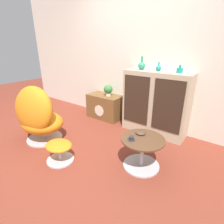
{
  "coord_description": "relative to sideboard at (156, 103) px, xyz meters",
  "views": [
    {
      "loc": [
        1.67,
        -1.49,
        1.52
      ],
      "look_at": [
        0.19,
        0.49,
        0.55
      ],
      "focal_mm": 28.0,
      "sensor_mm": 36.0,
      "label": 1
    }
  ],
  "objects": [
    {
      "name": "ottoman",
      "position": [
        -0.67,
        -1.58,
        -0.36
      ],
      "size": [
        0.38,
        0.37,
        0.29
      ],
      "color": "#B7B7BC",
      "rests_on": "ground_plane"
    },
    {
      "name": "teacup",
      "position": [
        0.19,
        -1.12,
        -0.12
      ],
      "size": [
        0.1,
        0.1,
        0.05
      ],
      "color": "#2D2D33",
      "rests_on": "coffee_table"
    },
    {
      "name": "coffee_table",
      "position": [
        0.29,
        -1.01,
        -0.33
      ],
      "size": [
        0.55,
        0.55,
        0.41
      ],
      "color": "#B7B7BC",
      "rests_on": "ground_plane"
    },
    {
      "name": "ground_plane",
      "position": [
        -0.55,
        -1.27,
        -0.55
      ],
      "size": [
        12.0,
        12.0,
        0.0
      ],
      "primitive_type": "plane",
      "color": "brown"
    },
    {
      "name": "vase_inner_left",
      "position": [
        -0.01,
        0.0,
        0.6
      ],
      "size": [
        0.09,
        0.09,
        0.14
      ],
      "color": "teal",
      "rests_on": "sideboard"
    },
    {
      "name": "vase_inner_right",
      "position": [
        0.33,
        0.0,
        0.59
      ],
      "size": [
        0.09,
        0.09,
        0.12
      ],
      "color": "teal",
      "rests_on": "sideboard"
    },
    {
      "name": "egg_chair",
      "position": [
        -1.35,
        -1.42,
        -0.12
      ],
      "size": [
        0.84,
        0.79,
        0.96
      ],
      "color": "#B7B7BC",
      "rests_on": "ground_plane"
    },
    {
      "name": "sideboard",
      "position": [
        0.0,
        0.0,
        0.0
      ],
      "size": [
        1.12,
        0.41,
        1.1
      ],
      "color": "tan",
      "rests_on": "ground_plane"
    },
    {
      "name": "bowl",
      "position": [
        0.2,
        -0.92,
        -0.12
      ],
      "size": [
        0.13,
        0.13,
        0.04
      ],
      "color": "#4C3828",
      "rests_on": "coffee_table"
    },
    {
      "name": "wall_back",
      "position": [
        -0.55,
        0.23,
        0.75
      ],
      "size": [
        6.4,
        0.06,
        2.6
      ],
      "color": "silver",
      "rests_on": "ground_plane"
    },
    {
      "name": "tv_console",
      "position": [
        -1.13,
        -0.0,
        -0.3
      ],
      "size": [
        0.75,
        0.42,
        0.51
      ],
      "color": "brown",
      "rests_on": "ground_plane"
    },
    {
      "name": "potted_plant",
      "position": [
        -1.05,
        -0.0,
        0.08
      ],
      "size": [
        0.18,
        0.18,
        0.23
      ],
      "color": "silver",
      "rests_on": "tv_console"
    },
    {
      "name": "vase_leftmost",
      "position": [
        -0.31,
        0.0,
        0.62
      ],
      "size": [
        0.12,
        0.12,
        0.22
      ],
      "color": "#2D8E6B",
      "rests_on": "sideboard"
    }
  ]
}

